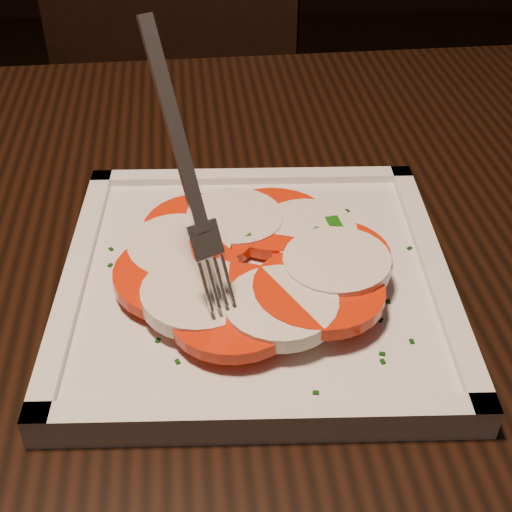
{
  "coord_description": "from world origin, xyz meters",
  "views": [
    {
      "loc": [
        -0.14,
        -0.08,
        1.06
      ],
      "look_at": [
        -0.12,
        0.29,
        0.78
      ],
      "focal_mm": 50.0,
      "sensor_mm": 36.0,
      "label": 1
    }
  ],
  "objects_px": {
    "table": "(175,392)",
    "fork": "(177,159)",
    "chair": "(161,118)",
    "plate": "(256,283)"
  },
  "relations": [
    {
      "from": "table",
      "to": "plate",
      "type": "distance_m",
      "value": 0.12
    },
    {
      "from": "chair",
      "to": "plate",
      "type": "height_order",
      "value": "chair"
    },
    {
      "from": "table",
      "to": "chair",
      "type": "bearing_deg",
      "value": 94.97
    },
    {
      "from": "table",
      "to": "fork",
      "type": "relative_size",
      "value": 8.39
    },
    {
      "from": "table",
      "to": "fork",
      "type": "bearing_deg",
      "value": -45.87
    },
    {
      "from": "table",
      "to": "plate",
      "type": "xyz_separation_m",
      "value": [
        0.06,
        -0.0,
        0.11
      ]
    },
    {
      "from": "plate",
      "to": "fork",
      "type": "height_order",
      "value": "fork"
    },
    {
      "from": "table",
      "to": "plate",
      "type": "relative_size",
      "value": 4.94
    },
    {
      "from": "table",
      "to": "chair",
      "type": "relative_size",
      "value": 1.34
    },
    {
      "from": "plate",
      "to": "table",
      "type": "bearing_deg",
      "value": 178.77
    }
  ]
}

